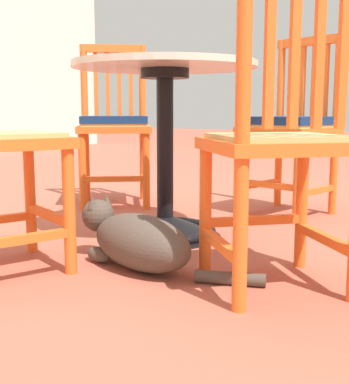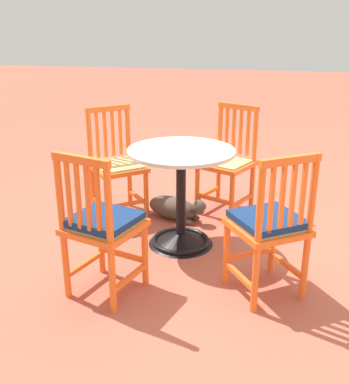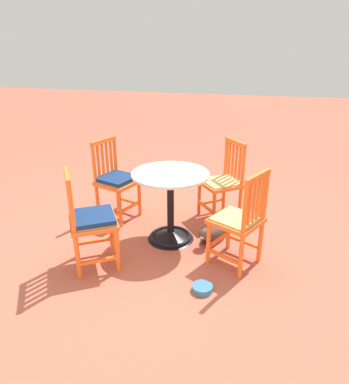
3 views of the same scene
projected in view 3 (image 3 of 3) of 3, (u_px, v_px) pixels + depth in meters
ground_plane at (163, 239)px, 3.62m from camera, size 24.00×24.00×0.00m
cafe_table at (171, 214)px, 3.52m from camera, size 0.76×0.76×0.73m
orange_chair_tucked_in at (222, 183)px, 3.91m from camera, size 0.56×0.56×0.91m
orange_chair_facing_out at (116, 181)px, 3.93m from camera, size 0.51×0.51×0.91m
orange_chair_at_corner at (91, 221)px, 3.03m from camera, size 0.55×0.55×0.91m
orange_chair_by_planter at (239, 221)px, 3.05m from camera, size 0.54×0.54×0.91m
tabby_cat at (215, 230)px, 3.59m from camera, size 0.34×0.74×0.23m
pet_water_bowl at (202, 288)px, 2.84m from camera, size 0.17×0.17×0.05m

